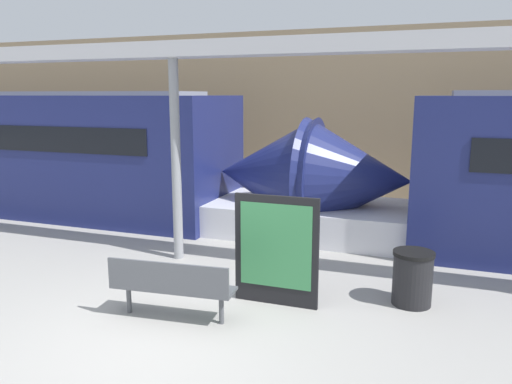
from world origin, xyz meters
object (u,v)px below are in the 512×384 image
bench_near (171,284)px  poster_board (276,250)px  train_right (14,152)px  trash_bin (412,278)px  support_column_near (176,162)px

bench_near → poster_board: (1.20, 1.04, 0.31)m
bench_near → train_right: bearing=141.8°
trash_bin → poster_board: bearing=-160.4°
bench_near → support_column_near: bearing=111.3°
poster_board → bench_near: bearing=-139.2°
train_right → poster_board: train_right is taller
train_right → poster_board: (9.03, -4.05, -0.67)m
train_right → trash_bin: (10.97, -3.36, -1.11)m
train_right → bench_near: size_ratio=9.57×
trash_bin → poster_board: 2.10m
train_right → trash_bin: bearing=-17.0°
train_right → bench_near: 9.39m
trash_bin → support_column_near: bearing=170.4°
bench_near → support_column_near: 3.07m
bench_near → poster_board: poster_board is taller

